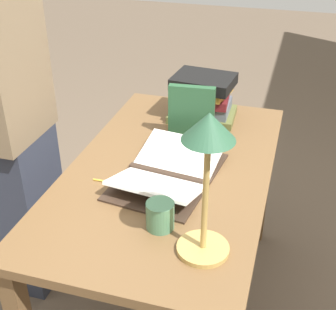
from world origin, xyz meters
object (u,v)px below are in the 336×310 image
at_px(person_reader, 16,130).
at_px(open_book, 168,172).
at_px(pencil, 111,182).
at_px(reading_lamp, 207,156).
at_px(coffee_mug, 160,215).
at_px(book_standing_upright, 191,113).
at_px(book_stack_tall, 203,98).

bearing_deg(person_reader, open_book, -96.39).
relative_size(open_book, pencil, 3.60).
height_order(reading_lamp, coffee_mug, reading_lamp).
relative_size(book_standing_upright, pencil, 1.66).
distance_m(book_stack_tall, coffee_mug, 0.82).
bearing_deg(reading_lamp, coffee_mug, -114.84).
bearing_deg(coffee_mug, book_stack_tall, -176.61).
xyz_separation_m(book_stack_tall, person_reader, (0.45, -0.69, -0.04)).
height_order(open_book, reading_lamp, reading_lamp).
relative_size(open_book, book_stack_tall, 1.67).
xyz_separation_m(open_book, pencil, (0.10, -0.19, -0.02)).
bearing_deg(open_book, book_standing_upright, -174.03).
bearing_deg(reading_lamp, open_book, -149.02).
height_order(book_standing_upright, reading_lamp, reading_lamp).
relative_size(open_book, book_standing_upright, 2.17).
bearing_deg(coffee_mug, book_standing_upright, -175.07).
xyz_separation_m(reading_lamp, pencil, (-0.26, -0.40, -0.32)).
bearing_deg(pencil, book_stack_tall, 162.51).
distance_m(book_stack_tall, pencil, 0.67).
height_order(open_book, coffee_mug, coffee_mug).
distance_m(pencil, person_reader, 0.53).
height_order(book_stack_tall, person_reader, person_reader).
relative_size(book_stack_tall, reading_lamp, 0.67).
height_order(book_standing_upright, coffee_mug, book_standing_upright).
bearing_deg(open_book, pencil, -55.06).
bearing_deg(open_book, reading_lamp, 38.23).
height_order(pencil, person_reader, person_reader).
distance_m(reading_lamp, coffee_mug, 0.33).
bearing_deg(book_standing_upright, open_book, -5.95).
relative_size(reading_lamp, pencil, 3.21).
bearing_deg(pencil, open_book, 117.69).
xyz_separation_m(open_book, book_stack_tall, (-0.53, 0.01, 0.08)).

